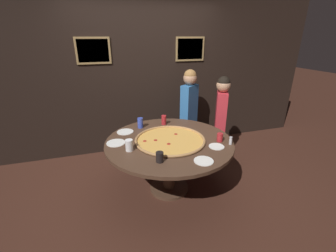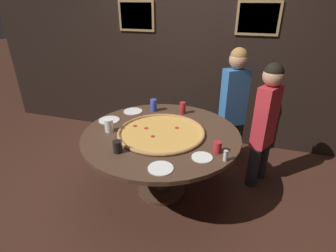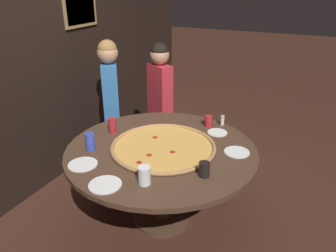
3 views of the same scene
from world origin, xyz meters
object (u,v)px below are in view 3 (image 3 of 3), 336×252
at_px(giant_pizza, 163,147).
at_px(drink_cup_centre_back, 90,141).
at_px(condiment_shaker, 222,120).
at_px(dining_table, 161,161).
at_px(diner_side_left, 160,97).
at_px(drink_cup_far_left, 208,121).
at_px(white_plate_right_side, 105,185).
at_px(drink_cup_near_right, 144,175).
at_px(drink_cup_far_right, 204,169).
at_px(drink_cup_front_edge, 112,125).
at_px(white_plate_beside_cup, 217,133).
at_px(white_plate_near_front, 83,164).
at_px(diner_centre_back, 111,98).
at_px(white_plate_left_side, 237,152).

distance_m(giant_pizza, drink_cup_centre_back, 0.61).
bearing_deg(condiment_shaker, dining_table, 154.30).
height_order(condiment_shaker, diner_side_left, diner_side_left).
relative_size(drink_cup_far_left, white_plate_right_side, 0.46).
bearing_deg(drink_cup_centre_back, white_plate_right_side, -132.90).
bearing_deg(drink_cup_near_right, drink_cup_far_left, -4.36).
xyz_separation_m(drink_cup_far_right, diner_side_left, (1.26, 0.98, 0.00)).
relative_size(dining_table, condiment_shaker, 16.49).
bearing_deg(white_plate_right_side, drink_cup_centre_back, 47.10).
xyz_separation_m(drink_cup_front_edge, drink_cup_near_right, (-0.60, -0.67, -0.00)).
xyz_separation_m(white_plate_beside_cup, condiment_shaker, (0.19, 0.01, 0.05)).
bearing_deg(drink_cup_near_right, giant_pizza, 11.96).
height_order(dining_table, white_plate_right_side, white_plate_right_side).
bearing_deg(white_plate_near_front, drink_cup_front_edge, 11.59).
height_order(drink_cup_front_edge, diner_centre_back, diner_centre_back).
distance_m(white_plate_right_side, white_plate_left_side, 1.10).
bearing_deg(drink_cup_far_right, drink_cup_far_left, 16.84).
bearing_deg(diner_centre_back, white_plate_near_front, -10.38).
distance_m(drink_cup_near_right, white_plate_near_front, 0.55).
bearing_deg(dining_table, diner_side_left, 26.96).
xyz_separation_m(dining_table, white_plate_near_front, (-0.50, 0.42, 0.13)).
xyz_separation_m(drink_cup_far_right, condiment_shaker, (0.92, 0.14, -0.01)).
distance_m(drink_cup_near_right, diner_centre_back, 1.57).
bearing_deg(white_plate_near_front, white_plate_beside_cup, -37.76).
distance_m(drink_cup_near_right, white_plate_right_side, 0.28).
xyz_separation_m(dining_table, diner_centre_back, (0.64, 0.93, 0.22)).
bearing_deg(diner_side_left, drink_cup_front_edge, -64.77).
bearing_deg(drink_cup_far_left, condiment_shaker, -54.01).
bearing_deg(drink_cup_far_left, white_plate_beside_cup, -131.13).
relative_size(white_plate_beside_cup, white_plate_near_front, 0.81).
xyz_separation_m(giant_pizza, diner_side_left, (1.00, 0.53, 0.05)).
distance_m(drink_cup_front_edge, white_plate_near_front, 0.60).
height_order(drink_cup_near_right, white_plate_left_side, drink_cup_near_right).
bearing_deg(drink_cup_near_right, condiment_shaker, -9.46).
height_order(drink_cup_far_left, white_plate_near_front, drink_cup_far_left).
bearing_deg(drink_cup_centre_back, drink_cup_near_right, -111.00).
distance_m(drink_cup_far_right, diner_centre_back, 1.66).
bearing_deg(diner_centre_back, giant_pizza, 21.63).
relative_size(drink_cup_centre_back, white_plate_left_side, 0.70).
height_order(condiment_shaker, diner_centre_back, diner_centre_back).
distance_m(giant_pizza, condiment_shaker, 0.74).
bearing_deg(white_plate_left_side, drink_cup_centre_back, 112.52).
distance_m(dining_table, drink_cup_far_left, 0.65).
bearing_deg(diner_centre_back, white_plate_left_side, 39.03).
height_order(giant_pizza, drink_cup_near_right, drink_cup_near_right).
xyz_separation_m(drink_cup_front_edge, drink_cup_far_right, (-0.34, -1.01, -0.02)).
height_order(drink_cup_centre_back, condiment_shaker, drink_cup_centre_back).
height_order(drink_cup_centre_back, white_plate_near_front, drink_cup_centre_back).
bearing_deg(white_plate_beside_cup, white_plate_left_side, -138.45).
distance_m(drink_cup_far_right, white_plate_left_side, 0.46).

